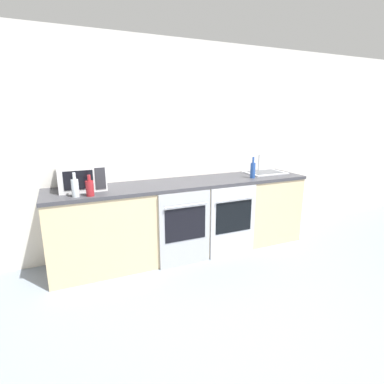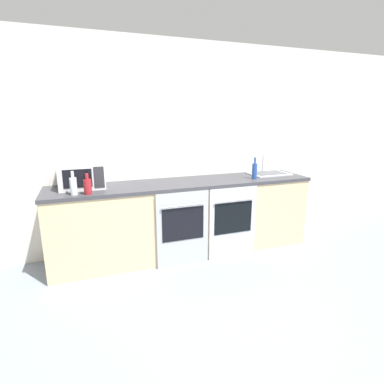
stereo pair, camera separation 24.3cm
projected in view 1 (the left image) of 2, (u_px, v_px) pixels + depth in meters
name	position (u px, v px, depth m)	size (l,w,h in m)	color
ground_plane	(266.00, 334.00, 2.39)	(16.00, 16.00, 0.00)	gray
wall_back	(175.00, 148.00, 3.85)	(10.00, 0.06, 2.60)	silver
counter_back	(186.00, 217.00, 3.75)	(3.22, 0.65, 0.92)	#D1B789
oven_left	(185.00, 229.00, 3.41)	(0.61, 0.06, 0.88)	#A8AAAF
oven_right	(233.00, 221.00, 3.66)	(0.61, 0.06, 0.88)	#B7BABF
microwave	(82.00, 177.00, 3.23)	(0.48, 0.37, 0.29)	silver
bottle_clear	(75.00, 187.00, 2.94)	(0.07, 0.07, 0.24)	silver
bottle_blue	(253.00, 170.00, 3.84)	(0.06, 0.06, 0.27)	#234793
bottle_red	(90.00, 188.00, 2.98)	(0.08, 0.08, 0.21)	maroon
sink	(265.00, 172.00, 4.19)	(0.53, 0.39, 0.24)	#B7BABF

